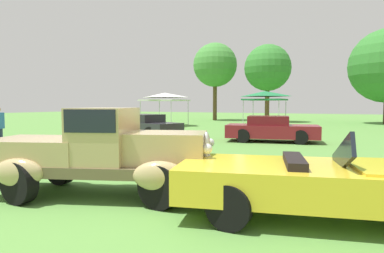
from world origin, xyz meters
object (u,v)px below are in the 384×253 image
feature_pickup_truck (101,151)px  neighbor_convertible (332,182)px  canopy_tent_left_field (165,96)px  canopy_tent_center_field (265,95)px  show_car_charcoal (146,126)px  show_car_burgundy (271,129)px

feature_pickup_truck → neighbor_convertible: feature_pickup_truck is taller
neighbor_convertible → canopy_tent_left_field: canopy_tent_left_field is taller
neighbor_convertible → canopy_tent_center_field: bearing=107.1°
show_car_charcoal → neighbor_convertible: bearing=-43.5°
show_car_charcoal → show_car_burgundy: size_ratio=0.99×
neighbor_convertible → canopy_tent_left_field: (-13.67, 17.54, 1.84)m
show_car_charcoal → canopy_tent_center_field: canopy_tent_center_field is taller
neighbor_convertible → canopy_tent_left_field: 22.31m
canopy_tent_left_field → canopy_tent_center_field: bearing=1.5°
neighbor_convertible → show_car_burgundy: bearing=107.9°
show_car_charcoal → canopy_tent_left_field: (-3.77, 8.16, 1.82)m
neighbor_convertible → show_car_charcoal: size_ratio=1.09×
show_car_charcoal → show_car_burgundy: bearing=5.1°
canopy_tent_left_field → feature_pickup_truck: bearing=-62.1°
neighbor_convertible → feature_pickup_truck: bearing=-172.6°
neighbor_convertible → canopy_tent_left_field: size_ratio=1.52×
show_car_burgundy → canopy_tent_left_field: size_ratio=1.41×
show_car_charcoal → show_car_burgundy: same height
show_car_burgundy → canopy_tent_center_field: canopy_tent_center_field is taller
canopy_tent_left_field → neighbor_convertible: bearing=-52.1°
neighbor_convertible → show_car_burgundy: (-3.22, 9.98, 0.02)m
feature_pickup_truck → canopy_tent_left_field: 20.51m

